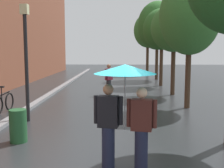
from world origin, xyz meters
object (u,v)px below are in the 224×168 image
(street_tree_2, at_px, (174,28))
(street_tree_3, at_px, (162,29))
(street_tree_5, at_px, (148,31))
(street_lamp_post, at_px, (26,53))
(litter_bin, at_px, (18,126))
(pedestrian_walking_midground, at_px, (109,79))
(street_tree_1, at_px, (190,16))
(street_tree_4, at_px, (157,26))
(couple_under_umbrella, at_px, (125,98))

(street_tree_2, xyz_separation_m, street_tree_3, (-0.07, 3.82, 0.20))
(street_tree_5, xyz_separation_m, street_lamp_post, (-5.69, -17.96, -1.89))
(street_tree_5, relative_size, litter_bin, 6.80)
(pedestrian_walking_midground, bearing_deg, litter_bin, -104.73)
(street_tree_3, bearing_deg, street_tree_1, -89.73)
(street_tree_5, distance_m, street_lamp_post, 18.94)
(street_tree_4, height_order, pedestrian_walking_midground, street_tree_4)
(street_tree_4, relative_size, street_tree_5, 1.07)
(street_lamp_post, distance_m, pedestrian_walking_midground, 6.32)
(street_tree_5, bearing_deg, pedestrian_walking_midground, -104.61)
(street_tree_4, bearing_deg, pedestrian_walking_midground, -113.99)
(street_lamp_post, bearing_deg, street_tree_4, 66.10)
(street_tree_4, bearing_deg, litter_bin, -109.54)
(pedestrian_walking_midground, bearing_deg, street_tree_2, 2.34)
(couple_under_umbrella, bearing_deg, street_tree_3, 78.79)
(street_tree_1, bearing_deg, street_tree_4, 89.07)
(street_tree_5, distance_m, pedestrian_walking_midground, 13.17)
(street_tree_3, distance_m, street_lamp_post, 11.29)
(street_tree_2, relative_size, street_tree_5, 0.82)
(street_tree_1, height_order, street_tree_3, street_tree_1)
(street_tree_3, bearing_deg, street_tree_4, 86.88)
(street_tree_2, xyz_separation_m, street_tree_5, (-0.16, 12.19, 0.67))
(street_tree_5, bearing_deg, street_tree_4, -85.96)
(street_tree_4, relative_size, street_lamp_post, 1.62)
(litter_bin, bearing_deg, street_tree_4, 70.46)
(litter_bin, bearing_deg, street_tree_5, 75.34)
(street_tree_1, bearing_deg, street_lamp_post, -157.87)
(street_tree_3, relative_size, street_tree_5, 0.87)
(couple_under_umbrella, xyz_separation_m, pedestrian_walking_midground, (-0.67, 9.36, -0.61))
(street_tree_3, height_order, street_tree_5, street_tree_5)
(street_tree_3, relative_size, street_lamp_post, 1.32)
(street_tree_2, xyz_separation_m, litter_bin, (-5.42, -7.90, -3.06))
(street_tree_4, relative_size, litter_bin, 7.25)
(street_tree_1, height_order, litter_bin, street_tree_1)
(street_tree_2, bearing_deg, pedestrian_walking_midground, -177.66)
(street_tree_5, height_order, couple_under_umbrella, street_tree_5)
(street_lamp_post, xyz_separation_m, pedestrian_walking_midground, (2.48, 5.63, -1.43))
(pedestrian_walking_midground, bearing_deg, street_lamp_post, -113.77)
(street_tree_3, xyz_separation_m, street_lamp_post, (-5.79, -9.59, -1.42))
(street_tree_2, relative_size, street_lamp_post, 1.24)
(street_tree_3, distance_m, street_tree_5, 8.38)
(street_tree_4, distance_m, pedestrian_walking_midground, 9.32)
(street_tree_1, distance_m, pedestrian_walking_midground, 5.48)
(street_tree_3, relative_size, litter_bin, 5.93)
(street_tree_1, distance_m, couple_under_umbrella, 7.03)
(street_tree_4, xyz_separation_m, street_lamp_post, (-6.01, -13.55, -2.00))
(street_tree_2, height_order, street_lamp_post, street_tree_2)
(street_lamp_post, distance_m, litter_bin, 2.85)
(street_tree_3, distance_m, litter_bin, 13.29)
(street_tree_1, bearing_deg, couple_under_umbrella, -113.69)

